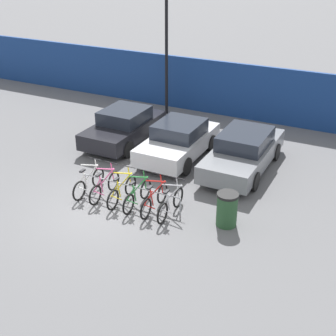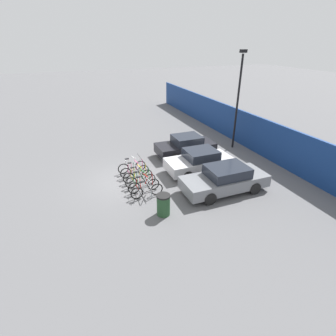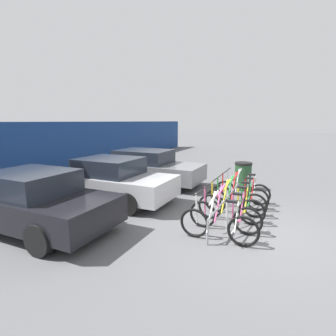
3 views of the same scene
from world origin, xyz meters
name	(u,v)px [view 3 (image 3 of 3)]	position (x,y,z in m)	size (l,w,h in m)	color
ground_plane	(249,230)	(0.00, 0.00, 0.00)	(120.00, 120.00, 0.00)	#59595B
bike_rack	(227,200)	(0.59, 0.68, 0.48)	(3.52, 0.04, 0.57)	gray
bicycle_white	(218,225)	(-0.90, 0.53, 0.38)	(0.68, 1.71, 1.05)	black
bicycle_pink	(225,215)	(-0.28, 0.53, 0.38)	(0.68, 1.71, 1.05)	black
bicycle_yellow	(230,207)	(0.37, 0.53, 0.38)	(0.68, 1.71, 1.05)	black
bicycle_green	(235,201)	(0.93, 0.53, 0.38)	(0.68, 1.71, 1.05)	black
bicycle_red	(239,196)	(1.53, 0.53, 0.38)	(0.68, 1.71, 1.05)	black
bicycle_silver	(242,191)	(2.08, 0.53, 0.38)	(0.68, 1.71, 1.05)	black
car_black	(34,201)	(-2.06, 4.62, 0.69)	(1.91, 3.96, 1.40)	black
car_silver	(112,180)	(0.51, 4.31, 0.69)	(1.91, 3.95, 1.40)	#B7B7BC
car_grey	(146,167)	(3.00, 4.49, 0.69)	(1.91, 4.53, 1.40)	slate
trash_bin	(243,176)	(3.76, 0.77, 0.52)	(0.63, 0.63, 1.03)	#234728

